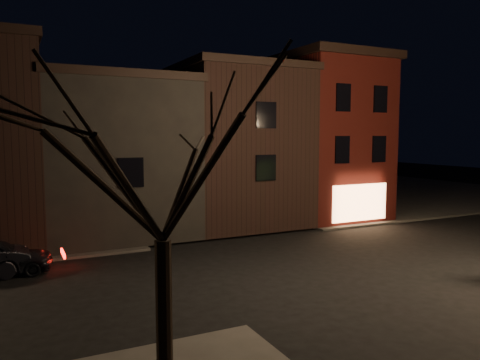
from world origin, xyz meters
The scene contains 6 objects.
ground centered at (0.00, 0.00, 0.00)m, with size 120.00×120.00×0.00m, color black.
sidewalk_far_right centered at (20.00, 20.00, 0.06)m, with size 30.00×30.00×0.12m, color #2D2B28.
corner_building centered at (8.00, 9.47, 5.40)m, with size 6.50×8.50×10.50m.
row_building_a centered at (1.50, 10.50, 4.83)m, with size 7.30×10.30×9.40m.
row_building_b centered at (-5.75, 10.50, 4.33)m, with size 7.80×10.30×8.40m.
bare_tree_left centered at (-8.00, -7.00, 5.43)m, with size 5.60×5.60×7.50m.
Camera 1 is at (-10.81, -16.35, 5.46)m, focal length 35.00 mm.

